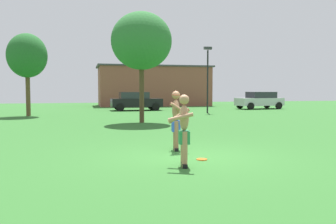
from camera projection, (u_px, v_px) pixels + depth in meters
name	position (u px, v px, depth m)	size (l,w,h in m)	color
ground_plane	(190.00, 156.00, 9.34)	(80.00, 80.00, 0.00)	#2D6628
player_with_cap	(176.00, 117.00, 10.30)	(0.64, 0.66, 1.75)	black
player_in_green	(184.00, 129.00, 8.09)	(0.63, 0.69, 1.67)	black
frisbee	(202.00, 159.00, 8.89)	(0.27, 0.27, 0.03)	orange
car_black_near_post	(136.00, 101.00, 30.14)	(4.35, 2.12, 1.58)	black
car_silver_mid_lot	(260.00, 100.00, 32.55)	(4.48, 2.42, 1.58)	silver
lamp_post	(208.00, 72.00, 26.79)	(0.60, 0.24, 5.04)	black
outbuilding_behind_lot	(153.00, 86.00, 39.50)	(12.47, 6.02, 4.40)	brown
tree_right_field	(27.00, 56.00, 23.52)	(2.63, 2.63, 5.54)	brown
tree_behind_players	(141.00, 41.00, 18.80)	(3.26, 3.26, 5.94)	#4C3823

